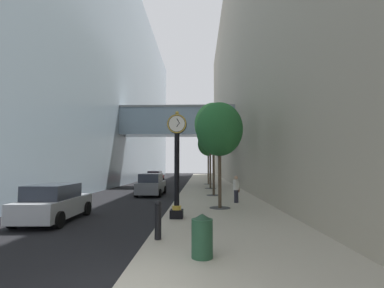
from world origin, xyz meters
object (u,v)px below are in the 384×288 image
at_px(street_tree_near, 219,130).
at_px(pedestrian_walking, 236,189).
at_px(street_tree_mid_far, 210,139).
at_px(car_grey_far, 151,185).
at_px(bollard_fourth, 176,195).
at_px(trash_bin, 202,235).
at_px(street_clock, 177,159).
at_px(street_tree_far, 208,144).
at_px(car_red_mid, 155,177).
at_px(street_tree_mid_near, 213,125).
at_px(bollard_nearest, 158,219).
at_px(car_silver_near, 54,203).

xyz_separation_m(street_tree_near, pedestrian_walking, (1.14, 2.08, -3.31)).
height_order(street_tree_mid_far, pedestrian_walking, street_tree_mid_far).
bearing_deg(car_grey_far, street_tree_mid_far, 45.79).
relative_size(bollard_fourth, trash_bin, 1.11).
relative_size(street_clock, trash_bin, 4.38).
relative_size(street_tree_far, trash_bin, 6.01).
relative_size(street_clock, car_red_mid, 0.97).
bearing_deg(street_tree_mid_near, car_red_mid, 112.63).
height_order(bollard_nearest, car_red_mid, car_red_mid).
relative_size(street_tree_near, pedestrian_walking, 3.47).
height_order(trash_bin, car_red_mid, car_red_mid).
bearing_deg(bollard_fourth, street_tree_far, 82.68).
height_order(pedestrian_walking, car_grey_far, pedestrian_walking).
bearing_deg(street_tree_mid_far, street_tree_mid_near, -90.00).
relative_size(street_tree_far, car_red_mid, 1.34).
height_order(bollard_nearest, street_tree_far, street_tree_far).
xyz_separation_m(bollard_fourth, trash_bin, (1.32, -8.36, -0.07)).
distance_m(street_clock, pedestrian_walking, 6.11).
bearing_deg(street_tree_mid_near, street_tree_near, -90.00).
height_order(street_clock, street_tree_mid_far, street_tree_mid_far).
bearing_deg(street_tree_near, street_tree_mid_far, 90.00).
distance_m(bollard_fourth, street_tree_near, 4.28).
xyz_separation_m(street_tree_mid_near, car_red_mid, (-7.20, 17.29, -4.70)).
distance_m(street_tree_far, car_grey_far, 12.98).
bearing_deg(street_clock, street_tree_near, 54.36).
bearing_deg(bollard_nearest, bollard_fourth, 90.00).
bearing_deg(street_tree_mid_far, trash_bin, -92.85).
xyz_separation_m(street_tree_far, car_silver_near, (-7.29, -21.61, -4.21)).
bearing_deg(street_clock, car_grey_far, 105.70).
distance_m(car_silver_near, car_red_mid, 26.46).
bearing_deg(street_tree_mid_far, street_tree_far, 90.00).
distance_m(street_clock, bollard_nearest, 3.90).
relative_size(street_clock, street_tree_near, 0.82).
bearing_deg(bollard_nearest, trash_bin, -50.94).
distance_m(bollard_nearest, bollard_fourth, 6.73).
bearing_deg(street_tree_mid_near, street_tree_far, 90.00).
bearing_deg(trash_bin, street_tree_near, 82.68).
xyz_separation_m(street_clock, trash_bin, (1.04, -5.02, -1.99)).
bearing_deg(car_silver_near, car_grey_far, 77.10).
distance_m(street_clock, car_silver_near, 5.58).
bearing_deg(street_clock, street_tree_mid_near, 77.29).
relative_size(street_tree_mid_far, trash_bin, 5.75).
xyz_separation_m(street_tree_far, car_grey_far, (-4.92, -11.28, -4.14)).
distance_m(bollard_nearest, pedestrian_walking, 9.03).
relative_size(street_clock, bollard_fourth, 3.95).
bearing_deg(street_tree_far, trash_bin, -92.18).
bearing_deg(street_clock, street_tree_mid_far, 82.38).
height_order(bollard_fourth, car_grey_far, car_grey_far).
distance_m(street_tree_mid_far, car_grey_far, 8.18).
distance_m(street_tree_far, pedestrian_walking, 17.08).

